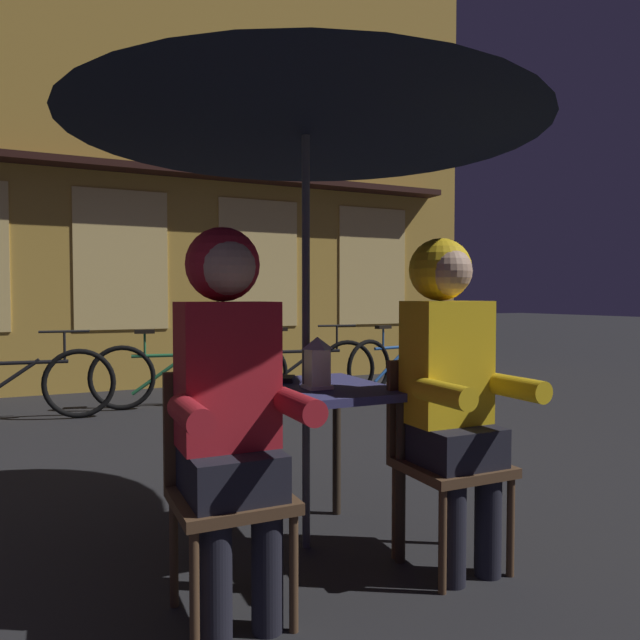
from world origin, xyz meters
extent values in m
plane|color=#232326|center=(0.00, 0.00, 0.00)|extent=(60.00, 60.00, 0.00)
cube|color=navy|center=(0.00, 0.00, 0.72)|extent=(0.72, 0.72, 0.04)
cylinder|color=#2D2319|center=(-0.31, -0.31, 0.35)|extent=(0.04, 0.04, 0.70)
cylinder|color=#2D2319|center=(0.31, -0.31, 0.35)|extent=(0.04, 0.04, 0.70)
cylinder|color=#2D2319|center=(-0.31, 0.31, 0.35)|extent=(0.04, 0.04, 0.70)
cylinder|color=#2D2319|center=(0.31, 0.31, 0.35)|extent=(0.04, 0.04, 0.70)
cylinder|color=#4C4C51|center=(0.00, 0.00, 1.12)|extent=(0.04, 0.04, 2.25)
cone|color=black|center=(0.00, 0.00, 2.06)|extent=(2.10, 2.10, 0.38)
sphere|color=#4C4C51|center=(0.00, 0.00, 2.28)|extent=(0.06, 0.06, 0.06)
cube|color=white|center=(0.02, -0.07, 0.75)|extent=(0.11, 0.11, 0.02)
cube|color=white|center=(0.02, -0.07, 0.84)|extent=(0.09, 0.09, 0.16)
pyramid|color=white|center=(0.02, -0.07, 0.94)|extent=(0.11, 0.11, 0.06)
cube|color=#513823|center=(-0.48, -0.44, 0.43)|extent=(0.40, 0.40, 0.04)
cylinder|color=#513823|center=(-0.31, -0.61, 0.21)|extent=(0.03, 0.03, 0.41)
cylinder|color=#513823|center=(-0.65, -0.61, 0.21)|extent=(0.03, 0.03, 0.41)
cylinder|color=#513823|center=(-0.31, -0.27, 0.21)|extent=(0.03, 0.03, 0.41)
cylinder|color=#513823|center=(-0.65, -0.27, 0.21)|extent=(0.03, 0.03, 0.41)
cube|color=#513823|center=(-0.48, -0.26, 0.66)|extent=(0.40, 0.03, 0.42)
cube|color=#513823|center=(0.48, -0.44, 0.43)|extent=(0.40, 0.40, 0.04)
cylinder|color=#513823|center=(0.65, -0.61, 0.21)|extent=(0.03, 0.03, 0.41)
cylinder|color=#513823|center=(0.31, -0.61, 0.21)|extent=(0.03, 0.03, 0.41)
cylinder|color=#513823|center=(0.65, -0.27, 0.21)|extent=(0.03, 0.03, 0.41)
cylinder|color=#513823|center=(0.31, -0.27, 0.21)|extent=(0.03, 0.03, 0.41)
cube|color=#513823|center=(0.48, -0.26, 0.66)|extent=(0.40, 0.03, 0.42)
cylinder|color=black|center=(-0.39, -0.57, 0.23)|extent=(0.11, 0.11, 0.45)
cylinder|color=black|center=(-0.57, -0.57, 0.23)|extent=(0.11, 0.11, 0.45)
cube|color=black|center=(-0.48, -0.44, 0.53)|extent=(0.32, 0.36, 0.16)
cube|color=red|center=(-0.48, -0.40, 0.87)|extent=(0.34, 0.22, 0.52)
cylinder|color=red|center=(-0.30, -0.62, 0.78)|extent=(0.09, 0.30, 0.09)
cylinder|color=red|center=(-0.66, -0.62, 0.78)|extent=(0.09, 0.30, 0.09)
sphere|color=tan|center=(-0.48, -0.40, 1.25)|extent=(0.21, 0.21, 0.21)
sphere|color=red|center=(-0.48, -0.35, 1.26)|extent=(0.27, 0.27, 0.27)
cylinder|color=black|center=(0.57, -0.57, 0.23)|extent=(0.11, 0.11, 0.45)
cylinder|color=black|center=(0.39, -0.57, 0.23)|extent=(0.11, 0.11, 0.45)
cube|color=black|center=(0.48, -0.44, 0.53)|extent=(0.32, 0.36, 0.16)
cube|color=yellow|center=(0.48, -0.40, 0.87)|extent=(0.34, 0.22, 0.52)
cylinder|color=yellow|center=(0.66, -0.62, 0.78)|extent=(0.09, 0.30, 0.09)
cylinder|color=yellow|center=(0.30, -0.62, 0.78)|extent=(0.09, 0.30, 0.09)
sphere|color=tan|center=(0.48, -0.40, 1.25)|extent=(0.21, 0.21, 0.21)
sphere|color=yellow|center=(0.48, -0.35, 1.26)|extent=(0.27, 0.27, 0.27)
cube|color=gold|center=(-0.25, 5.40, 3.10)|extent=(10.00, 0.60, 6.20)
cube|color=#F4D17A|center=(-0.25, 5.09, 1.60)|extent=(1.10, 0.02, 1.70)
cube|color=#F4D17A|center=(1.51, 5.09, 1.60)|extent=(1.10, 0.02, 1.70)
cube|color=#F4D17A|center=(3.27, 5.09, 1.60)|extent=(1.10, 0.02, 1.70)
cube|color=#331914|center=(-0.25, 4.95, 2.70)|extent=(9.00, 0.36, 0.08)
torus|color=black|center=(-0.81, 3.53, 0.33)|extent=(0.66, 0.12, 0.66)
cylinder|color=black|center=(-1.32, 3.58, 0.54)|extent=(0.84, 0.12, 0.04)
cylinder|color=black|center=(-1.44, 3.59, 0.36)|extent=(0.61, 0.10, 0.44)
cylinder|color=black|center=(-0.93, 3.54, 0.68)|extent=(0.02, 0.02, 0.28)
cylinder|color=black|center=(-0.93, 3.54, 0.82)|extent=(0.44, 0.07, 0.02)
torus|color=black|center=(0.61, 3.62, 0.33)|extent=(0.66, 0.15, 0.66)
torus|color=black|center=(-0.40, 3.77, 0.33)|extent=(0.66, 0.15, 0.66)
cylinder|color=#236B3D|center=(0.10, 3.69, 0.54)|extent=(0.83, 0.16, 0.04)
cylinder|color=#236B3D|center=(-0.02, 3.71, 0.36)|extent=(0.60, 0.13, 0.44)
cylinder|color=#236B3D|center=(-0.18, 3.74, 0.66)|extent=(0.02, 0.02, 0.24)
cube|color=black|center=(-0.18, 3.74, 0.79)|extent=(0.21, 0.11, 0.04)
cylinder|color=#236B3D|center=(0.49, 3.64, 0.68)|extent=(0.02, 0.02, 0.28)
cylinder|color=black|center=(0.49, 3.64, 0.82)|extent=(0.44, 0.09, 0.02)
torus|color=black|center=(2.00, 3.45, 0.33)|extent=(0.66, 0.16, 0.66)
torus|color=black|center=(1.00, 3.62, 0.33)|extent=(0.66, 0.16, 0.66)
cylinder|color=black|center=(1.50, 3.54, 0.54)|extent=(0.83, 0.17, 0.04)
cylinder|color=black|center=(1.38, 3.56, 0.36)|extent=(0.60, 0.13, 0.44)
cylinder|color=black|center=(1.22, 3.58, 0.66)|extent=(0.02, 0.02, 0.24)
cube|color=black|center=(1.22, 3.58, 0.79)|extent=(0.21, 0.11, 0.04)
cylinder|color=black|center=(1.88, 3.47, 0.68)|extent=(0.02, 0.02, 0.28)
cylinder|color=black|center=(1.88, 3.47, 0.82)|extent=(0.44, 0.10, 0.02)
torus|color=black|center=(3.28, 3.68, 0.33)|extent=(0.65, 0.20, 0.66)
torus|color=black|center=(2.28, 3.45, 0.33)|extent=(0.65, 0.20, 0.66)
cylinder|color=#1E4C93|center=(2.78, 3.57, 0.54)|extent=(0.82, 0.23, 0.04)
cylinder|color=#1E4C93|center=(2.66, 3.54, 0.36)|extent=(0.60, 0.17, 0.44)
cylinder|color=#1E4C93|center=(2.50, 3.50, 0.66)|extent=(0.02, 0.02, 0.24)
cube|color=black|center=(2.50, 3.50, 0.79)|extent=(0.21, 0.12, 0.04)
cylinder|color=#1E4C93|center=(3.16, 3.65, 0.68)|extent=(0.02, 0.02, 0.28)
cylinder|color=black|center=(3.16, 3.65, 0.82)|extent=(0.43, 0.12, 0.02)
cube|color=black|center=(-0.08, 0.22, 0.75)|extent=(0.24, 0.22, 0.02)
camera|label=1|loc=(-1.05, -2.43, 1.15)|focal=32.93mm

